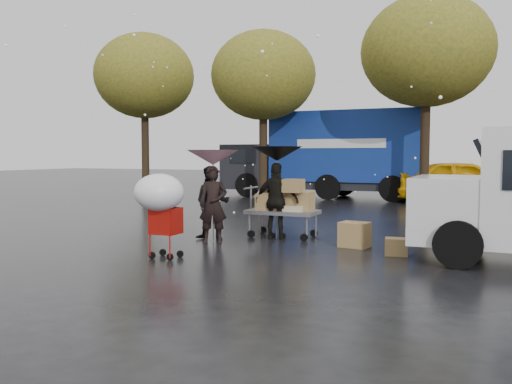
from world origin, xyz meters
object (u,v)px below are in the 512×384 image
at_px(person_black, 277,201).
at_px(person_pink, 213,205).
at_px(shopping_cart, 160,197).
at_px(blue_truck, 329,155).
at_px(yellow_taxi, 465,182).
at_px(vendor_cart, 286,204).

bearing_deg(person_black, person_pink, 42.32).
bearing_deg(shopping_cart, person_black, 72.48).
height_order(shopping_cart, blue_truck, blue_truck).
relative_size(shopping_cart, blue_truck, 0.18).
bearing_deg(blue_truck, yellow_taxi, -8.37).
xyz_separation_m(person_black, yellow_taxi, (3.15, 10.32, -0.01)).
distance_m(vendor_cart, yellow_taxi, 10.55).
bearing_deg(shopping_cart, blue_truck, 95.14).
bearing_deg(blue_truck, person_pink, -84.21).
bearing_deg(vendor_cart, yellow_taxi, 73.35).
height_order(person_pink, blue_truck, blue_truck).
relative_size(blue_truck, yellow_taxi, 1.78).
bearing_deg(shopping_cart, person_pink, 90.96).
distance_m(vendor_cart, blue_truck, 11.18).
distance_m(person_pink, vendor_cart, 1.66).
bearing_deg(shopping_cart, vendor_cart, 71.55).
height_order(vendor_cart, blue_truck, blue_truck).
bearing_deg(person_black, vendor_cart, -124.69).
distance_m(person_black, blue_truck, 11.36).
height_order(shopping_cart, yellow_taxi, yellow_taxi).
height_order(blue_truck, yellow_taxi, blue_truck).
bearing_deg(yellow_taxi, person_pink, 151.49).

